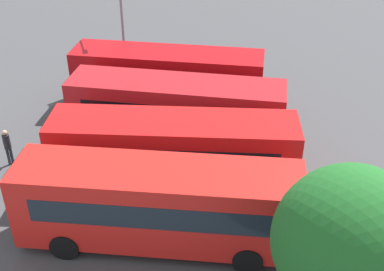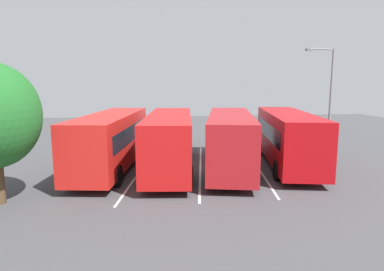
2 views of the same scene
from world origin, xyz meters
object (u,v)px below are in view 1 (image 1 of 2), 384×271
(street_lamp, at_px, (122,11))
(depot_tree, at_px, (347,240))
(bus_far_right, at_px, (158,204))
(pedestrian, at_px, (7,144))
(bus_far_left, at_px, (167,77))
(bus_center_left, at_px, (176,110))
(bus_center_right, at_px, (173,151))

(street_lamp, distance_m, depot_tree, 20.18)
(bus_far_right, height_order, pedestrian, bus_far_right)
(bus_far_left, xyz_separation_m, pedestrian, (7.33, 5.26, -0.74))
(street_lamp, bearing_deg, depot_tree, 6.86)
(bus_center_left, relative_size, bus_center_right, 1.01)
(bus_center_left, distance_m, bus_center_right, 3.59)
(street_lamp, bearing_deg, bus_center_left, 6.29)
(bus_center_left, height_order, bus_center_right, same)
(bus_far_left, bearing_deg, bus_center_left, 107.42)
(bus_center_right, relative_size, depot_tree, 1.75)
(street_lamp, bearing_deg, bus_far_right, -6.33)
(bus_far_right, bearing_deg, depot_tree, 150.55)
(bus_far_right, relative_size, street_lamp, 1.41)
(street_lamp, bearing_deg, bus_center_right, -0.96)
(bus_far_left, bearing_deg, bus_far_right, 99.34)
(bus_center_left, height_order, street_lamp, street_lamp)
(bus_center_left, bearing_deg, pedestrian, 23.54)
(bus_far_right, height_order, depot_tree, depot_tree)
(bus_center_left, height_order, depot_tree, depot_tree)
(bus_far_left, relative_size, bus_center_left, 1.00)
(street_lamp, height_order, depot_tree, street_lamp)
(bus_far_left, height_order, street_lamp, street_lamp)
(bus_far_right, distance_m, street_lamp, 15.01)
(bus_far_left, height_order, bus_center_left, same)
(bus_center_left, distance_m, street_lamp, 8.56)
(depot_tree, bearing_deg, bus_center_right, -58.23)
(bus_far_left, bearing_deg, bus_center_right, 103.00)
(bus_far_right, bearing_deg, bus_center_left, -87.78)
(bus_far_right, height_order, street_lamp, street_lamp)
(bus_center_left, xyz_separation_m, bus_far_right, (0.79, 6.99, 0.00))
(pedestrian, height_order, depot_tree, depot_tree)
(bus_far_right, distance_m, pedestrian, 8.85)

